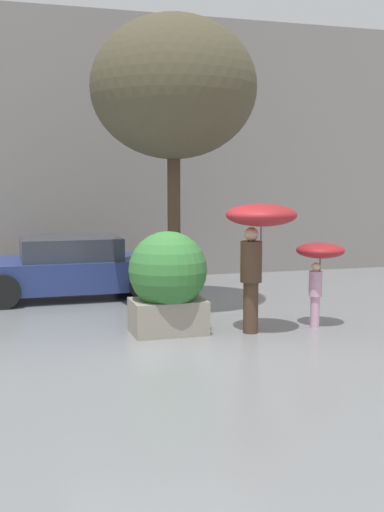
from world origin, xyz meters
name	(u,v)px	position (x,y,z in m)	size (l,w,h in m)	color
ground_plane	(164,349)	(0.00, 0.00, 0.00)	(40.00, 40.00, 0.00)	slate
building_facade	(93,147)	(0.00, 6.50, 3.00)	(18.00, 0.30, 6.00)	gray
planter_box	(168,280)	(0.29, 0.88, 0.80)	(1.16, 1.16, 1.52)	gray
person_adult	(259,229)	(1.55, 0.47, 1.55)	(1.03, 1.03, 1.92)	#473323
person_child	(319,258)	(2.62, 0.61, 1.07)	(0.74, 0.74, 1.31)	#D199B7
parked_car_near	(71,268)	(-0.77, 4.35, 0.55)	(4.14, 2.03, 1.17)	navy
street_tree	(174,89)	(0.81, 2.47, 3.78)	(2.80, 2.80, 4.99)	#423323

